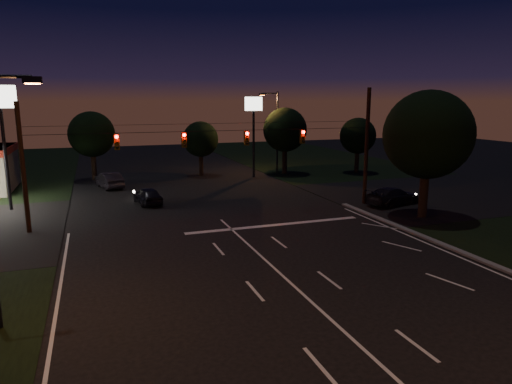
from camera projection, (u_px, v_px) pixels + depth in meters
name	position (u px, v px, depth m)	size (l,w,h in m)	color
ground	(313.00, 304.00, 18.31)	(140.00, 140.00, 0.00)	black
cross_street_right	(437.00, 194.00, 39.68)	(20.00, 16.00, 0.02)	black
stop_bar	(275.00, 225.00, 29.92)	(12.00, 0.50, 0.01)	silver
utility_pole_right	(364.00, 204.00, 36.12)	(0.30, 0.30, 9.00)	black
utility_pole_left	(29.00, 233.00, 28.20)	(0.28, 0.28, 8.00)	black
signal_span	(216.00, 138.00, 31.04)	(24.00, 0.40, 1.56)	black
pole_sign_left_near	(1.00, 115.00, 32.63)	(2.20, 0.30, 9.10)	black
pole_sign_right	(254.00, 118.00, 47.42)	(1.80, 0.30, 8.40)	black
street_light_right_far	(275.00, 126.00, 50.53)	(2.20, 0.35, 9.00)	black
tree_right_near	(426.00, 136.00, 31.04)	(6.00, 6.00, 8.76)	black
tree_far_b	(92.00, 135.00, 46.28)	(4.60, 4.60, 6.98)	black
tree_far_c	(200.00, 140.00, 49.10)	(3.80, 3.80, 5.86)	black
tree_far_d	(285.00, 130.00, 50.07)	(4.80, 4.80, 7.30)	black
tree_far_e	(357.00, 136.00, 50.98)	(4.00, 4.00, 6.18)	black
car_oncoming_a	(148.00, 196.00, 35.92)	(1.58, 3.92, 1.34)	black
car_oncoming_b	(109.00, 180.00, 42.59)	(1.55, 4.45, 1.47)	black
car_cross	(393.00, 196.00, 35.58)	(1.97, 4.84, 1.40)	black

